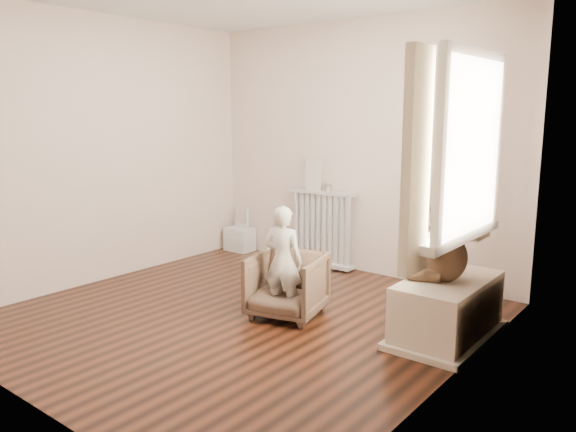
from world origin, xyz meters
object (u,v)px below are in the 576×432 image
Objects in this scene: teddy_bear at (444,251)px; armchair at (287,285)px; toy_bench at (447,312)px; plush_cat at (475,207)px; child at (283,261)px; toy_vanity at (239,228)px; radiator at (321,231)px.

armchair is at bearing 176.43° from teddy_bear.
toy_bench is 0.81m from plush_cat.
toy_bench is (1.23, 0.44, -0.28)m from child.
plush_cat reaches higher than toy_vanity.
armchair is 0.63× the size of child.
plush_cat reaches higher than radiator.
plush_cat is at bearing -25.90° from radiator.
child is at bearing -104.39° from armchair.
teddy_bear is at bearing -30.39° from radiator.
toy_bench is at bearing 3.09° from armchair.
child is (0.65, -1.48, 0.09)m from radiator.
child reaches higher than toy_bench.
plush_cat is (3.21, -0.95, 0.72)m from toy_vanity.
toy_bench is at bearing -18.24° from toy_vanity.
armchair is 1.30m from teddy_bear.
radiator is 2.16m from toy_bench.
child is 1.33m from toy_bench.
toy_vanity is at bearing 128.46° from armchair.
child is 1.27m from teddy_bear.
toy_bench is (1.88, -1.04, -0.19)m from radiator.
toy_vanity is at bearing -178.56° from radiator.
teddy_bear is at bearing -132.19° from toy_bench.
armchair is (0.65, -1.43, -0.13)m from radiator.
teddy_bear is at bearing 1.86° from armchair.
plush_cat reaches higher than armchair.
radiator is at bearing 100.17° from armchair.
plush_cat reaches higher than teddy_bear.
radiator is at bearing 1.44° from toy_vanity.
child reaches higher than armchair.
radiator is 2.15m from teddy_bear.
teddy_bear reaches higher than child.
plush_cat is (1.37, 0.45, 0.74)m from armchair.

